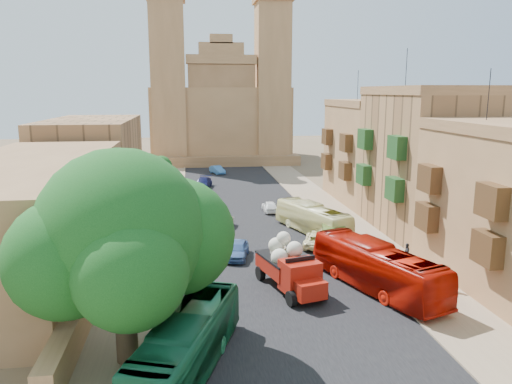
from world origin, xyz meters
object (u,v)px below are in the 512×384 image
object	(u,v)px
bus_cream_east	(313,219)
car_cream	(317,240)
car_white_a	(223,223)
pedestrian_c	(407,254)
car_dkblue	(203,183)
pedestrian_a	(447,279)
red_truck	(290,266)
olive_pickup	(334,239)
ficus_tree	(123,239)
car_blue_b	(217,170)
church	(220,111)
bus_red_east	(377,268)
street_tree_a	(132,254)
car_blue_a	(237,250)
car_white_b	(270,206)
street_tree_b	(147,211)
street_tree_c	(155,187)
bus_green_north	(187,344)
street_tree_d	(161,167)

from	to	relation	value
bus_cream_east	car_cream	world-z (taller)	bus_cream_east
car_white_a	pedestrian_c	distance (m)	18.35
car_dkblue	pedestrian_a	size ratio (longest dim) A/B	3.09
red_truck	olive_pickup	xyz separation A→B (m)	(5.54, 8.12, -0.79)
ficus_tree	car_blue_b	xyz separation A→B (m)	(7.78, 57.56, -5.72)
church	pedestrian_a	xyz separation A→B (m)	(11.00, -68.31, -8.72)
church	bus_red_east	distance (m)	68.30
bus_red_east	ficus_tree	bearing A→B (deg)	4.47
car_dkblue	pedestrian_c	xyz separation A→B (m)	(14.84, -33.89, 0.14)
church	street_tree_a	size ratio (longest dim) A/B	8.07
car_blue_b	car_blue_a	bearing A→B (deg)	-110.97
car_white_a	car_blue_a	bearing A→B (deg)	-63.94
car_blue_a	car_white_a	size ratio (longest dim) A/B	1.21
bus_cream_east	car_white_b	distance (m)	9.38
ficus_tree	car_dkblue	size ratio (longest dim) A/B	2.21
car_white_b	pedestrian_c	distance (m)	20.16
street_tree_a	car_cream	bearing A→B (deg)	31.84
street_tree_b	car_blue_a	bearing A→B (deg)	-33.92
pedestrian_a	street_tree_b	bearing A→B (deg)	-44.96
street_tree_c	pedestrian_a	bearing A→B (deg)	-50.74
olive_pickup	pedestrian_a	xyz separation A→B (m)	(5.05, -9.69, -0.11)
street_tree_b	bus_green_north	world-z (taller)	street_tree_b
bus_red_east	pedestrian_c	xyz separation A→B (m)	(4.28, 4.65, -0.74)
bus_red_east	car_white_a	bearing A→B (deg)	-81.45
street_tree_c	street_tree_d	distance (m)	12.01
car_white_a	bus_green_north	bearing A→B (deg)	-74.76
car_blue_b	car_white_a	bearing A→B (deg)	-112.11
car_dkblue	car_blue_b	size ratio (longest dim) A/B	1.24
pedestrian_a	pedestrian_c	distance (m)	5.42
street_tree_d	car_cream	xyz separation A→B (m)	(14.68, -26.89, -2.64)
car_blue_a	car_cream	bearing A→B (deg)	29.88
street_tree_b	bus_cream_east	distance (m)	15.49
car_white_a	car_dkblue	distance (m)	21.49
street_tree_a	car_dkblue	distance (m)	38.09
street_tree_c	car_white_b	bearing A→B (deg)	-7.79
olive_pickup	car_blue_b	xyz separation A→B (m)	(-7.57, 41.56, -0.25)
olive_pickup	pedestrian_a	size ratio (longest dim) A/B	3.03
church	car_white_a	bearing A→B (deg)	-93.36
car_white_a	car_white_b	size ratio (longest dim) A/B	0.92
olive_pickup	red_truck	bearing A→B (deg)	-124.29
street_tree_b	car_white_a	world-z (taller)	street_tree_b
street_tree_b	olive_pickup	size ratio (longest dim) A/B	0.93
pedestrian_a	pedestrian_c	xyz separation A→B (m)	(-0.47, 5.40, 0.06)
red_truck	pedestrian_a	bearing A→B (deg)	-8.45
bus_cream_east	pedestrian_a	world-z (taller)	bus_cream_east
ficus_tree	olive_pickup	xyz separation A→B (m)	(15.35, 15.99, -5.46)
car_white_a	car_cream	size ratio (longest dim) A/B	0.77
olive_pickup	car_white_a	distance (m)	12.08
street_tree_b	street_tree_c	bearing A→B (deg)	90.00
olive_pickup	car_blue_b	bearing A→B (deg)	100.33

